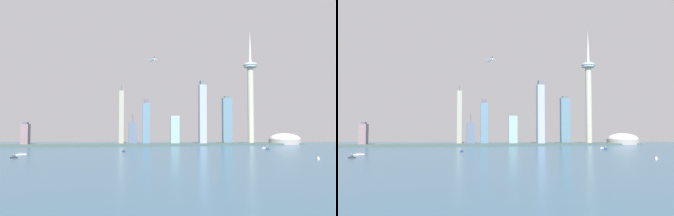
# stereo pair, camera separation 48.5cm
# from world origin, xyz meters

# --- Properties ---
(ground_plane) EXTENTS (6000.00, 6000.00, 0.00)m
(ground_plane) POSITION_xyz_m (0.00, 0.00, 0.00)
(ground_plane) COLOR #375F7B
(waterfront_pier) EXTENTS (811.39, 56.12, 3.64)m
(waterfront_pier) POSITION_xyz_m (0.00, 453.22, 1.82)
(waterfront_pier) COLOR #415752
(waterfront_pier) RESTS_ON ground
(observation_tower) EXTENTS (38.00, 38.00, 313.43)m
(observation_tower) POSITION_xyz_m (277.11, 471.43, 149.42)
(observation_tower) COLOR #B7B6A1
(observation_tower) RESTS_ON ground
(stadium_dome) EXTENTS (84.42, 84.42, 30.76)m
(stadium_dome) POSITION_xyz_m (369.20, 461.74, 11.64)
(stadium_dome) COLOR #9B9A96
(stadium_dome) RESTS_ON ground
(skyscraper_0) EXTENTS (23.03, 20.93, 79.69)m
(skyscraper_0) POSITION_xyz_m (-40.26, 535.03, 29.61)
(skyscraper_0) COLOR slate
(skyscraper_0) RESTS_ON ground
(skyscraper_1) EXTENTS (26.12, 13.89, 131.19)m
(skyscraper_1) POSITION_xyz_m (216.85, 491.49, 63.95)
(skyscraper_1) COLOR slate
(skyscraper_1) RESTS_ON ground
(skyscraper_2) EXTENTS (18.27, 25.91, 59.06)m
(skyscraper_2) POSITION_xyz_m (-317.51, 515.31, 28.04)
(skyscraper_2) COLOR gray
(skyscraper_2) RESTS_ON ground
(skyscraper_3) EXTENTS (23.14, 12.02, 76.37)m
(skyscraper_3) POSITION_xyz_m (69.46, 484.03, 38.19)
(skyscraper_3) COLOR #8BB2B3
(skyscraper_3) RESTS_ON ground
(skyscraper_4) EXTENTS (19.67, 13.48, 122.96)m
(skyscraper_4) POSITION_xyz_m (-3.37, 534.89, 58.38)
(skyscraper_4) COLOR #5982A0
(skyscraper_4) RESTS_ON ground
(skyscraper_5) EXTENTS (18.34, 21.60, 170.20)m
(skyscraper_5) POSITION_xyz_m (141.67, 471.36, 81.49)
(skyscraper_5) COLOR #9AA8D5
(skyscraper_5) RESTS_ON ground
(skyscraper_6) EXTENTS (12.34, 22.81, 156.12)m
(skyscraper_6) POSITION_xyz_m (-71.86, 493.89, 70.96)
(skyscraper_6) COLOR #9A9E8E
(skyscraper_6) RESTS_ON ground
(boat_0) EXTENTS (10.90, 3.91, 9.26)m
(boat_0) POSITION_xyz_m (227.86, 266.68, 1.46)
(boat_0) COLOR navy
(boat_0) RESTS_ON ground
(boat_1) EXTENTS (10.04, 4.23, 8.34)m
(boat_1) POSITION_xyz_m (238.37, 307.10, 1.22)
(boat_1) COLOR beige
(boat_1) RESTS_ON ground
(boat_2) EXTENTS (7.97, 11.72, 3.76)m
(boat_2) POSITION_xyz_m (223.01, 81.55, 1.35)
(boat_2) COLOR white
(boat_2) RESTS_ON ground
(boat_3) EXTENTS (16.26, 16.23, 3.45)m
(boat_3) POSITION_xyz_m (-243.58, 217.54, 1.26)
(boat_3) COLOR white
(boat_3) RESTS_ON ground
(boat_4) EXTENTS (7.86, 6.38, 3.56)m
(boat_4) POSITION_xyz_m (-68.07, 255.19, 1.27)
(boat_4) COLOR navy
(boat_4) RESTS_ON ground
(boat_5) EXTENTS (10.63, 4.35, 8.19)m
(boat_5) POSITION_xyz_m (-238.89, 161.92, 1.48)
(boat_5) COLOR black
(boat_5) RESTS_ON ground
(channel_buoy_0) EXTENTS (1.54, 1.54, 1.87)m
(channel_buoy_0) POSITION_xyz_m (180.07, 101.23, 0.93)
(channel_buoy_0) COLOR green
(channel_buoy_0) RESTS_ON ground
(airplane) EXTENTS (35.18, 34.25, 8.93)m
(airplane) POSITION_xyz_m (5.43, 466.84, 221.01)
(airplane) COLOR silver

